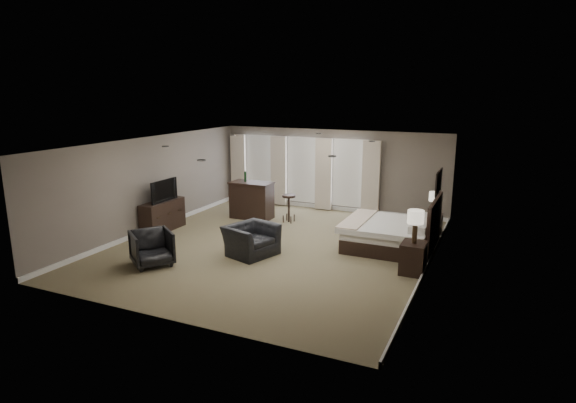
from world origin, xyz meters
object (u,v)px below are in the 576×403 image
at_px(bed, 388,221).
at_px(bar_stool_right, 289,209).
at_px(nightstand_far, 433,225).
at_px(lamp_far, 434,203).
at_px(nightstand_near, 413,258).
at_px(dresser, 163,216).
at_px(lamp_near, 415,227).
at_px(desk_chair, 249,197).
at_px(armchair_far, 152,246).
at_px(bar_stool_left, 260,198).
at_px(bar_counter, 252,200).
at_px(armchair_near, 251,235).
at_px(tv, 162,199).

bearing_deg(bed, bar_stool_right, 160.25).
height_order(nightstand_far, lamp_far, lamp_far).
height_order(nightstand_near, dresser, dresser).
relative_size(nightstand_near, lamp_near, 0.94).
bearing_deg(desk_chair, nightstand_far, -143.01).
height_order(armchair_far, bar_stool_left, armchair_far).
height_order(bed, bar_stool_left, bed).
height_order(dresser, bar_counter, bar_counter).
height_order(armchair_near, armchair_far, armchair_near).
xyz_separation_m(dresser, desk_chair, (1.23, 2.74, 0.08)).
bearing_deg(dresser, bed, 10.24).
distance_m(lamp_far, tv, 7.37).
distance_m(nightstand_far, tv, 7.40).
bearing_deg(lamp_near, bed, 121.54).
xyz_separation_m(nightstand_near, tv, (-6.92, 0.36, 0.57)).
relative_size(nightstand_far, armchair_far, 0.68).
xyz_separation_m(lamp_near, desk_chair, (-5.69, 3.10, -0.53)).
distance_m(dresser, armchair_far, 2.74).
bearing_deg(dresser, desk_chair, 65.75).
height_order(lamp_near, armchair_far, lamp_near).
relative_size(armchair_far, bar_stool_left, 1.20).
bearing_deg(lamp_far, armchair_far, -138.23).
bearing_deg(nightstand_far, bed, -121.54).
bearing_deg(bar_stool_left, dresser, -111.73).
bearing_deg(bed, armchair_near, -146.82).
xyz_separation_m(lamp_near, bar_counter, (-5.30, 2.55, -0.46)).
distance_m(bar_stool_left, bar_stool_right, 1.86).
bearing_deg(lamp_far, lamp_near, -90.00).
height_order(nightstand_near, desk_chair, desk_chair).
xyz_separation_m(dresser, bar_counter, (1.62, 2.19, 0.14)).
distance_m(bed, bar_stool_right, 3.40).
height_order(bar_stool_right, desk_chair, desk_chair).
distance_m(lamp_far, armchair_near, 4.99).
xyz_separation_m(nightstand_near, bar_counter, (-5.30, 2.55, 0.23)).
xyz_separation_m(tv, armchair_far, (1.52, -2.28, -0.47)).
relative_size(bed, armchair_near, 1.89).
distance_m(armchair_far, bar_stool_left, 5.60).
bearing_deg(dresser, bar_stool_right, 38.28).
relative_size(nightstand_far, desk_chair, 0.60).
bearing_deg(bar_counter, dresser, -126.52).
bearing_deg(desk_chair, armchair_near, 158.39).
height_order(bed, lamp_far, bed).
distance_m(dresser, tv, 0.49).
relative_size(bar_stool_left, desk_chair, 0.73).
bearing_deg(desk_chair, bar_stool_right, -158.38).
bearing_deg(tv, lamp_near, -92.98).
bearing_deg(bar_stool_right, dresser, -141.72).
relative_size(nightstand_far, bar_stool_left, 0.82).
bearing_deg(bed, desk_chair, 161.04).
distance_m(lamp_near, armchair_far, 5.76).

